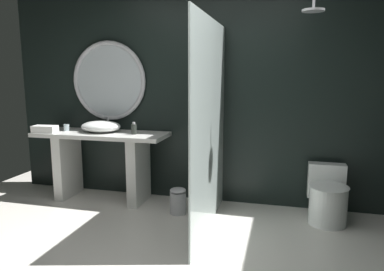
{
  "coord_description": "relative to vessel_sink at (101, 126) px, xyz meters",
  "views": [
    {
      "loc": [
        0.97,
        -2.26,
        1.52
      ],
      "look_at": [
        0.19,
        0.8,
        0.98
      ],
      "focal_mm": 33.56,
      "sensor_mm": 36.0,
      "label": 1
    }
  ],
  "objects": [
    {
      "name": "toilet",
      "position": [
        2.6,
        -0.07,
        -0.64
      ],
      "size": [
        0.39,
        0.54,
        0.57
      ],
      "color": "white",
      "rests_on": "ground_plane"
    },
    {
      "name": "shower_glass_panel",
      "position": [
        1.44,
        -0.5,
        0.12
      ],
      "size": [
        0.02,
        1.53,
        2.03
      ],
      "primitive_type": "cube",
      "color": "silver",
      "rests_on": "ground_plane"
    },
    {
      "name": "soap_dispenser",
      "position": [
        0.45,
        -0.05,
        -0.0
      ],
      "size": [
        0.06,
        0.06,
        0.14
      ],
      "color": "#282D28",
      "rests_on": "vanity_counter"
    },
    {
      "name": "rain_shower_head",
      "position": [
        2.34,
        -0.23,
        1.24
      ],
      "size": [
        0.21,
        0.21,
        0.41
      ],
      "color": "#B7B7BC"
    },
    {
      "name": "back_wall_panel",
      "position": [
        1.15,
        0.31,
        0.4
      ],
      "size": [
        4.8,
        0.1,
        2.6
      ],
      "primitive_type": "cube",
      "color": "black",
      "rests_on": "ground_plane"
    },
    {
      "name": "folded_hand_towel",
      "position": [
        -0.63,
        -0.2,
        -0.03
      ],
      "size": [
        0.29,
        0.17,
        0.08
      ],
      "primitive_type": "cube",
      "rotation": [
        0.0,
        0.0,
        0.07
      ],
      "color": "white",
      "rests_on": "vanity_counter"
    },
    {
      "name": "vanity_counter",
      "position": [
        0.01,
        -0.03,
        -0.37
      ],
      "size": [
        1.6,
        0.54,
        0.83
      ],
      "color": "silver",
      "rests_on": "ground_plane"
    },
    {
      "name": "tumbler_cup",
      "position": [
        -0.45,
        -0.03,
        -0.03
      ],
      "size": [
        0.07,
        0.07,
        0.08
      ],
      "primitive_type": "cylinder",
      "color": "silver",
      "rests_on": "vanity_counter"
    },
    {
      "name": "round_wall_mirror",
      "position": [
        0.01,
        0.22,
        0.54
      ],
      "size": [
        0.97,
        0.05,
        0.97
      ],
      "color": "#B7B7BC"
    },
    {
      "name": "waste_bin",
      "position": [
        1.04,
        -0.25,
        -0.75
      ],
      "size": [
        0.18,
        0.18,
        0.29
      ],
      "color": "#B7B7BC",
      "rests_on": "ground_plane"
    },
    {
      "name": "vessel_sink",
      "position": [
        0.0,
        0.0,
        0.0
      ],
      "size": [
        0.48,
        0.39,
        0.19
      ],
      "color": "white",
      "rests_on": "vanity_counter"
    }
  ]
}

